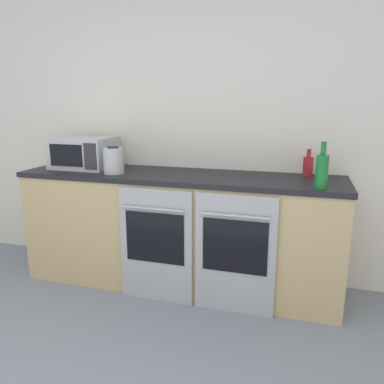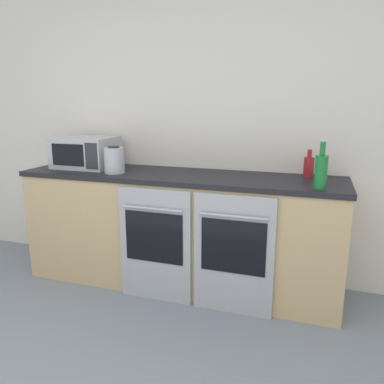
# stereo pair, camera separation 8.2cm
# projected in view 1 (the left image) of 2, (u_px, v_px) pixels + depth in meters

# --- Properties ---
(wall_back) EXTENTS (10.00, 0.06, 2.60)m
(wall_back) POSITION_uv_depth(u_px,v_px,m) (191.00, 125.00, 3.19)
(wall_back) COLOR silver
(wall_back) RESTS_ON ground_plane
(counter_back) EXTENTS (2.56, 0.63, 0.94)m
(counter_back) POSITION_uv_depth(u_px,v_px,m) (179.00, 230.00, 3.07)
(counter_back) COLOR tan
(counter_back) RESTS_ON ground_plane
(oven_left) EXTENTS (0.57, 0.06, 0.88)m
(oven_left) POSITION_uv_depth(u_px,v_px,m) (156.00, 245.00, 2.80)
(oven_left) COLOR #A8AAAF
(oven_left) RESTS_ON ground_plane
(oven_right) EXTENTS (0.57, 0.06, 0.88)m
(oven_right) POSITION_uv_depth(u_px,v_px,m) (235.00, 254.00, 2.63)
(oven_right) COLOR #A8AAAF
(oven_right) RESTS_ON ground_plane
(microwave) EXTENTS (0.50, 0.40, 0.26)m
(microwave) POSITION_uv_depth(u_px,v_px,m) (84.00, 153.00, 3.21)
(microwave) COLOR #B7BABF
(microwave) RESTS_ON counter_back
(bottle_green) EXTENTS (0.08, 0.08, 0.31)m
(bottle_green) POSITION_uv_depth(u_px,v_px,m) (322.00, 170.00, 2.43)
(bottle_green) COLOR #19722D
(bottle_green) RESTS_ON counter_back
(bottle_red) EXTENTS (0.08, 0.08, 0.21)m
(bottle_red) POSITION_uv_depth(u_px,v_px,m) (308.00, 166.00, 2.84)
(bottle_red) COLOR maroon
(bottle_red) RESTS_ON counter_back
(kettle) EXTENTS (0.16, 0.16, 0.21)m
(kettle) POSITION_uv_depth(u_px,v_px,m) (114.00, 161.00, 2.96)
(kettle) COLOR #B7BABF
(kettle) RESTS_ON counter_back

